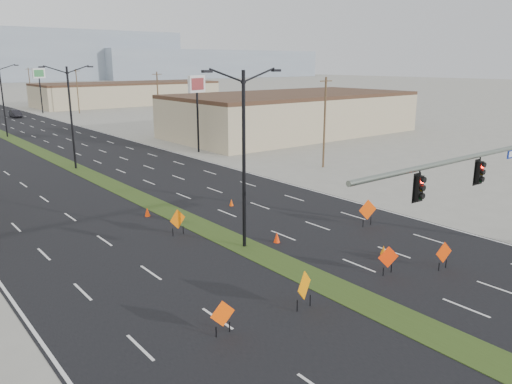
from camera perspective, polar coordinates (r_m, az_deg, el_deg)
ground at (r=21.77m, az=18.88°, el=-14.79°), size 600.00×600.00×0.00m
building_se_near at (r=74.82m, az=4.13°, el=8.74°), size 36.00×18.00×5.50m
building_se_far at (r=131.76m, az=-14.36°, el=10.76°), size 44.00×16.00×5.00m
mesa_east at (r=358.37m, az=-5.52°, el=14.36°), size 160.00×50.00×18.00m
signal_mast at (r=28.19m, az=25.77°, el=1.67°), size 16.30×0.60×8.00m
streetlight_0 at (r=27.70m, az=-1.40°, el=4.26°), size 5.15×0.24×10.02m
streetlight_1 at (r=52.60m, az=-20.39°, el=8.30°), size 5.15×0.24×10.02m
streetlight_2 at (r=79.59m, az=-26.97°, el=9.50°), size 5.15×0.24×10.02m
utility_pole_0 at (r=50.67m, az=7.85°, el=8.01°), size 1.60×0.20×9.00m
utility_pole_1 at (r=78.88m, az=-11.12°, el=10.21°), size 1.60×0.20×9.00m
utility_pole_2 at (r=111.03m, az=-19.73°, el=10.85°), size 1.60×0.20×9.00m
utility_pole_3 at (r=144.51m, az=-24.43°, el=11.10°), size 1.60×0.20×9.00m
car_mid at (r=107.86m, az=-25.79°, el=8.05°), size 1.52×4.31×1.42m
construction_sign_0 at (r=20.05m, az=-3.84°, el=-13.85°), size 1.10×0.12×1.46m
construction_sign_1 at (r=21.90m, az=5.53°, el=-10.73°), size 1.24×0.56×1.78m
construction_sign_2 at (r=31.10m, az=-8.95°, el=-3.19°), size 1.22×0.34×1.67m
construction_sign_3 at (r=26.07m, az=14.87°, el=-7.31°), size 1.06×0.48×1.51m
construction_sign_4 at (r=27.54m, az=20.66°, el=-6.60°), size 1.12×0.22×1.50m
construction_sign_5 at (r=33.19m, az=12.64°, el=-2.08°), size 1.31×0.38×1.79m
cone_0 at (r=29.72m, az=2.40°, el=-5.20°), size 0.44×0.44×0.65m
cone_1 at (r=28.79m, az=14.35°, el=-6.45°), size 0.35×0.35×0.55m
cone_2 at (r=37.16m, az=-2.83°, el=-1.21°), size 0.36×0.36×0.53m
cone_3 at (r=35.44m, az=-12.32°, el=-2.25°), size 0.43×0.43×0.64m
pole_sign_east_near at (r=59.28m, az=-6.77°, el=11.48°), size 2.83×1.39×8.91m
pole_sign_east_far at (r=113.94m, az=-23.55°, el=11.98°), size 2.86×1.54×9.14m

